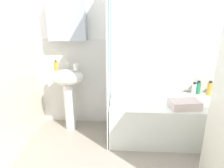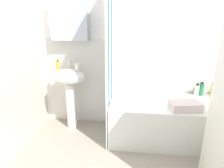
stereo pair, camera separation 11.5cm
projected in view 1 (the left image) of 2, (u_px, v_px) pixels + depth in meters
The scene contains 12 objects.
wall_back_tiled at pixel (146, 45), 2.58m from camera, with size 3.60×0.18×2.40m.
sink at pixel (68, 86), 2.57m from camera, with size 0.44×0.34×0.84m.
faucet at pixel (68, 64), 2.56m from camera, with size 0.03×0.12×0.12m.
soap_dispenser at pixel (56, 66), 2.47m from camera, with size 0.05×0.05×0.13m.
toothbrush_cup at pixel (76, 67), 2.46m from camera, with size 0.07×0.07×0.08m, color white.
bathtub at pixel (169, 119), 2.49m from camera, with size 1.48×0.66×0.50m, color white.
shower_curtain at pixel (109, 60), 2.29m from camera, with size 0.01×0.66×2.00m.
lotion_bottle at pixel (216, 89), 2.59m from camera, with size 0.05×0.05×0.18m.
shampoo_bottle at pixel (210, 89), 2.57m from camera, with size 0.06×0.06×0.19m.
conditioner_bottle at pixel (198, 88), 2.62m from camera, with size 0.06×0.06×0.18m.
body_wash_bottle at pixel (194, 89), 2.61m from camera, with size 0.05×0.05×0.17m.
towel_folded at pixel (185, 104), 2.21m from camera, with size 0.34×0.20×0.09m, color silver.
Camera 1 is at (-0.37, -1.36, 1.46)m, focal length 31.42 mm.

